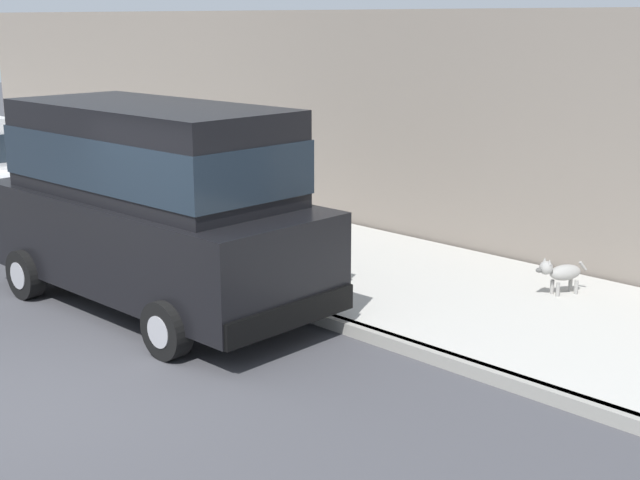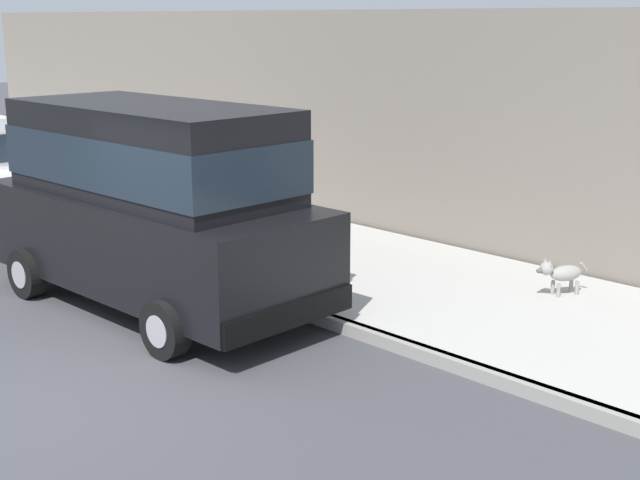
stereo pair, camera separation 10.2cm
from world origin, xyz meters
TOP-DOWN VIEW (x-y plane):
  - ground_plane at (0.00, 0.00)m, footprint 80.00×80.00m
  - curb at (3.20, 0.00)m, footprint 0.16×64.00m
  - sidewalk at (5.00, 0.00)m, footprint 3.60×64.00m
  - car_black_van at (2.21, 1.39)m, footprint 2.22×4.94m
  - dog_grey at (5.80, -2.16)m, footprint 0.71×0.40m
  - fire_hydrant at (3.65, 0.58)m, footprint 0.34×0.24m
  - building_facade at (7.10, 4.99)m, footprint 0.50×20.00m

SIDE VIEW (x-z plane):
  - ground_plane at x=0.00m, z-range 0.00..0.00m
  - curb at x=3.20m, z-range 0.00..0.14m
  - sidewalk at x=5.00m, z-range 0.00..0.14m
  - dog_grey at x=5.80m, z-range 0.18..0.67m
  - fire_hydrant at x=3.65m, z-range 0.11..0.84m
  - car_black_van at x=2.21m, z-range 0.13..2.65m
  - building_facade at x=7.10m, z-range 0.00..3.64m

